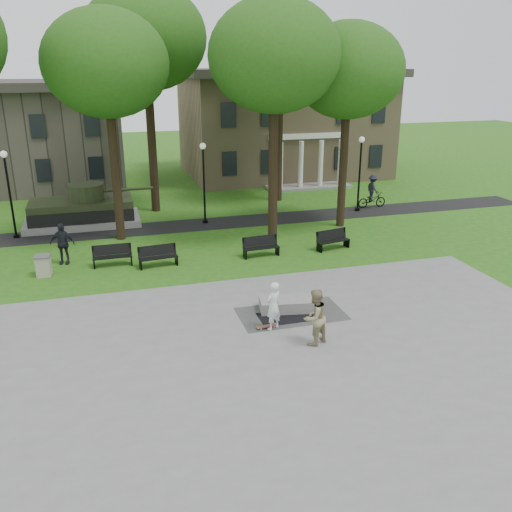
% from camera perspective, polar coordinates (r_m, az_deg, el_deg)
% --- Properties ---
extents(ground, '(120.00, 120.00, 0.00)m').
position_cam_1_polar(ground, '(21.23, -0.21, -5.45)').
color(ground, '#1F5A15').
rests_on(ground, ground).
extents(plaza, '(22.00, 16.00, 0.02)m').
position_cam_1_polar(plaza, '(17.05, 4.56, -12.25)').
color(plaza, gray).
rests_on(plaza, ground).
extents(footpath, '(44.00, 2.60, 0.01)m').
position_cam_1_polar(footpath, '(32.22, -6.13, 3.30)').
color(footpath, black).
rests_on(footpath, ground).
extents(building_right, '(17.00, 12.00, 8.60)m').
position_cam_1_polar(building_right, '(47.27, 2.80, 13.94)').
color(building_right, '#9E8460').
rests_on(building_right, ground).
extents(building_left, '(15.00, 10.00, 7.20)m').
position_cam_1_polar(building_left, '(45.66, -23.78, 11.21)').
color(building_left, '#4C443D').
rests_on(building_left, ground).
extents(tree_1, '(6.20, 6.20, 11.63)m').
position_cam_1_polar(tree_1, '(29.00, -15.51, 18.87)').
color(tree_1, black).
rests_on(tree_1, ground).
extents(tree_2, '(6.60, 6.60, 12.16)m').
position_cam_1_polar(tree_2, '(28.39, 1.94, 20.25)').
color(tree_2, black).
rests_on(tree_2, ground).
extents(tree_3, '(6.00, 6.00, 11.19)m').
position_cam_1_polar(tree_3, '(30.99, 9.69, 18.62)').
color(tree_3, black).
rests_on(tree_3, ground).
extents(tree_4, '(7.20, 7.20, 13.50)m').
position_cam_1_polar(tree_4, '(34.67, -11.59, 21.55)').
color(tree_4, black).
rests_on(tree_4, ground).
extents(tree_5, '(6.40, 6.40, 12.44)m').
position_cam_1_polar(tree_5, '(36.93, 2.56, 20.64)').
color(tree_5, black).
rests_on(tree_5, ground).
extents(lamp_left, '(0.36, 0.36, 4.73)m').
position_cam_1_polar(lamp_left, '(31.75, -24.58, 6.58)').
color(lamp_left, black).
rests_on(lamp_left, ground).
extents(lamp_mid, '(0.36, 0.36, 4.73)m').
position_cam_1_polar(lamp_mid, '(31.94, -5.52, 8.32)').
color(lamp_mid, black).
rests_on(lamp_mid, ground).
extents(lamp_right, '(0.36, 0.36, 4.73)m').
position_cam_1_polar(lamp_right, '(35.16, 10.89, 9.10)').
color(lamp_right, black).
rests_on(lamp_right, ground).
extents(tank_monument, '(7.45, 3.40, 2.40)m').
position_cam_1_polar(tank_monument, '(33.51, -17.77, 4.61)').
color(tank_monument, gray).
rests_on(tank_monument, ground).
extents(puddle, '(2.20, 1.20, 0.00)m').
position_cam_1_polar(puddle, '(20.49, 3.39, -6.39)').
color(puddle, black).
rests_on(puddle, plaza).
extents(concrete_block, '(2.34, 1.36, 0.45)m').
position_cam_1_polar(concrete_block, '(20.97, 3.43, -5.08)').
color(concrete_block, gray).
rests_on(concrete_block, plaza).
extents(skateboard, '(0.80, 0.28, 0.07)m').
position_cam_1_polar(skateboard, '(19.65, 1.14, -7.45)').
color(skateboard, brown).
rests_on(skateboard, plaza).
extents(skateboarder, '(0.78, 0.69, 1.80)m').
position_cam_1_polar(skateboarder, '(19.20, 1.85, -5.27)').
color(skateboarder, silver).
rests_on(skateboarder, plaza).
extents(friend_watching, '(1.19, 1.09, 1.97)m').
position_cam_1_polar(friend_watching, '(18.28, 6.20, -6.42)').
color(friend_watching, '#998963').
rests_on(friend_watching, plaza).
extents(pedestrian_walker, '(1.25, 0.78, 1.99)m').
position_cam_1_polar(pedestrian_walker, '(27.07, -19.72, 1.24)').
color(pedestrian_walker, black).
rests_on(pedestrian_walker, ground).
extents(cyclist, '(1.99, 1.13, 2.17)m').
position_cam_1_polar(cyclist, '(36.59, 12.13, 6.37)').
color(cyclist, black).
rests_on(cyclist, ground).
extents(park_bench_0, '(1.80, 0.52, 1.00)m').
position_cam_1_polar(park_bench_0, '(26.27, -14.89, 0.12)').
color(park_bench_0, black).
rests_on(park_bench_0, ground).
extents(park_bench_1, '(1.84, 0.70, 1.00)m').
position_cam_1_polar(park_bench_1, '(25.72, -10.28, 0.05)').
color(park_bench_1, black).
rests_on(park_bench_1, ground).
extents(park_bench_2, '(1.82, 0.63, 1.00)m').
position_cam_1_polar(park_bench_2, '(26.65, 0.50, 1.08)').
color(park_bench_2, black).
rests_on(park_bench_2, ground).
extents(park_bench_3, '(1.85, 0.89, 1.00)m').
position_cam_1_polar(park_bench_3, '(27.96, 8.07, 1.77)').
color(park_bench_3, black).
rests_on(park_bench_3, ground).
extents(trash_bin, '(0.72, 0.72, 0.96)m').
position_cam_1_polar(trash_bin, '(25.96, -21.46, -0.94)').
color(trash_bin, '#A79C8A').
rests_on(trash_bin, ground).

